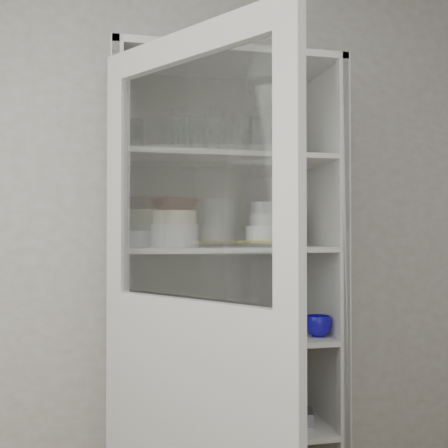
{
  "coord_description": "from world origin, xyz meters",
  "views": [
    {
      "loc": [
        -0.36,
        -1.16,
        1.31
      ],
      "look_at": [
        0.2,
        1.27,
        1.36
      ],
      "focal_mm": 45.0,
      "sensor_mm": 36.0,
      "label": 1
    }
  ],
  "objects_px": {
    "cupboard_door": "(191,369)",
    "goblet_2": "(248,145)",
    "cream_bowl": "(175,218)",
    "terracotta_bowl": "(175,205)",
    "yellow_trivet": "(262,242)",
    "plate_stack_front": "(175,236)",
    "mug_white": "(278,330)",
    "pantry_cabinet": "(221,317)",
    "goblet_1": "(220,140)",
    "plate_stack_back": "(136,239)",
    "goblet_3": "(289,144)",
    "mug_teal": "(274,323)",
    "cream_dish": "(195,420)",
    "goblet_0": "(131,139)",
    "white_ramekin": "(262,233)",
    "glass_platter": "(262,245)",
    "mug_blue": "(318,326)",
    "white_canister": "(146,325)",
    "teal_jar": "(224,323)",
    "grey_bowl_stack": "(266,224)",
    "tin_box": "(292,416)",
    "measuring_cups": "(162,338)"
  },
  "relations": [
    {
      "from": "goblet_1",
      "to": "goblet_3",
      "type": "height_order",
      "value": "goblet_1"
    },
    {
      "from": "terracotta_bowl",
      "to": "yellow_trivet",
      "type": "relative_size",
      "value": 1.26
    },
    {
      "from": "plate_stack_back",
      "to": "tin_box",
      "type": "distance_m",
      "value": 1.07
    },
    {
      "from": "goblet_0",
      "to": "plate_stack_back",
      "type": "relative_size",
      "value": 0.93
    },
    {
      "from": "goblet_1",
      "to": "plate_stack_back",
      "type": "height_order",
      "value": "goblet_1"
    },
    {
      "from": "white_ramekin",
      "to": "teal_jar",
      "type": "distance_m",
      "value": 0.44
    },
    {
      "from": "terracotta_bowl",
      "to": "mug_teal",
      "type": "distance_m",
      "value": 0.71
    },
    {
      "from": "white_ramekin",
      "to": "mug_white",
      "type": "bearing_deg",
      "value": -70.17
    },
    {
      "from": "plate_stack_back",
      "to": "tin_box",
      "type": "xyz_separation_m",
      "value": [
        0.7,
        -0.13,
        -0.81
      ]
    },
    {
      "from": "plate_stack_front",
      "to": "mug_blue",
      "type": "xyz_separation_m",
      "value": [
        0.64,
        -0.04,
        -0.4
      ]
    },
    {
      "from": "white_canister",
      "to": "cream_dish",
      "type": "relative_size",
      "value": 0.51
    },
    {
      "from": "mug_teal",
      "to": "white_canister",
      "type": "bearing_deg",
      "value": -166.69
    },
    {
      "from": "goblet_3",
      "to": "plate_stack_front",
      "type": "height_order",
      "value": "goblet_3"
    },
    {
      "from": "mug_blue",
      "to": "mug_teal",
      "type": "bearing_deg",
      "value": 142.43
    },
    {
      "from": "goblet_3",
      "to": "terracotta_bowl",
      "type": "distance_m",
      "value": 0.67
    },
    {
      "from": "mug_white",
      "to": "glass_platter",
      "type": "bearing_deg",
      "value": 122.37
    },
    {
      "from": "glass_platter",
      "to": "plate_stack_back",
      "type": "bearing_deg",
      "value": 163.53
    },
    {
      "from": "mug_teal",
      "to": "cream_dish",
      "type": "distance_m",
      "value": 0.55
    },
    {
      "from": "goblet_3",
      "to": "goblet_1",
      "type": "bearing_deg",
      "value": -178.69
    },
    {
      "from": "goblet_1",
      "to": "white_ramekin",
      "type": "bearing_deg",
      "value": -42.44
    },
    {
      "from": "cupboard_door",
      "to": "mug_white",
      "type": "bearing_deg",
      "value": 101.54
    },
    {
      "from": "goblet_1",
      "to": "grey_bowl_stack",
      "type": "distance_m",
      "value": 0.45
    },
    {
      "from": "cupboard_door",
      "to": "goblet_0",
      "type": "height_order",
      "value": "cupboard_door"
    },
    {
      "from": "yellow_trivet",
      "to": "teal_jar",
      "type": "xyz_separation_m",
      "value": [
        -0.16,
        0.07,
        -0.37
      ]
    },
    {
      "from": "plate_stack_back",
      "to": "cream_dish",
      "type": "height_order",
      "value": "plate_stack_back"
    },
    {
      "from": "tin_box",
      "to": "yellow_trivet",
      "type": "bearing_deg",
      "value": -168.41
    },
    {
      "from": "yellow_trivet",
      "to": "cream_dish",
      "type": "relative_size",
      "value": 0.74
    },
    {
      "from": "mug_teal",
      "to": "goblet_0",
      "type": "bearing_deg",
      "value": -174.53
    },
    {
      "from": "pantry_cabinet",
      "to": "terracotta_bowl",
      "type": "bearing_deg",
      "value": -154.11
    },
    {
      "from": "mug_teal",
      "to": "cream_dish",
      "type": "xyz_separation_m",
      "value": [
        -0.37,
        -0.01,
        -0.41
      ]
    },
    {
      "from": "yellow_trivet",
      "to": "measuring_cups",
      "type": "height_order",
      "value": "yellow_trivet"
    },
    {
      "from": "plate_stack_front",
      "to": "mug_white",
      "type": "height_order",
      "value": "plate_stack_front"
    },
    {
      "from": "goblet_0",
      "to": "mug_white",
      "type": "distance_m",
      "value": 1.07
    },
    {
      "from": "cupboard_door",
      "to": "mug_teal",
      "type": "xyz_separation_m",
      "value": [
        0.49,
        0.62,
        0.04
      ]
    },
    {
      "from": "goblet_1",
      "to": "white_ramekin",
      "type": "xyz_separation_m",
      "value": [
        0.16,
        -0.15,
        -0.43
      ]
    },
    {
      "from": "plate_stack_front",
      "to": "mug_blue",
      "type": "relative_size",
      "value": 1.73
    },
    {
      "from": "terracotta_bowl",
      "to": "yellow_trivet",
      "type": "xyz_separation_m",
      "value": [
        0.39,
        0.01,
        -0.16
      ]
    },
    {
      "from": "cream_bowl",
      "to": "cupboard_door",
      "type": "bearing_deg",
      "value": -92.48
    },
    {
      "from": "goblet_2",
      "to": "mug_white",
      "type": "height_order",
      "value": "goblet_2"
    },
    {
      "from": "cupboard_door",
      "to": "goblet_2",
      "type": "height_order",
      "value": "cupboard_door"
    },
    {
      "from": "cream_dish",
      "to": "plate_stack_front",
      "type": "bearing_deg",
      "value": -148.13
    },
    {
      "from": "goblet_3",
      "to": "teal_jar",
      "type": "relative_size",
      "value": 1.63
    },
    {
      "from": "goblet_1",
      "to": "plate_stack_front",
      "type": "bearing_deg",
      "value": -146.19
    },
    {
      "from": "cupboard_door",
      "to": "white_ramekin",
      "type": "distance_m",
      "value": 0.83
    },
    {
      "from": "terracotta_bowl",
      "to": "cream_dish",
      "type": "relative_size",
      "value": 0.93
    },
    {
      "from": "yellow_trivet",
      "to": "mug_teal",
      "type": "bearing_deg",
      "value": 39.4
    },
    {
      "from": "goblet_1",
      "to": "tin_box",
      "type": "relative_size",
      "value": 0.99
    },
    {
      "from": "plate_stack_front",
      "to": "tin_box",
      "type": "distance_m",
      "value": 0.99
    },
    {
      "from": "cupboard_door",
      "to": "glass_platter",
      "type": "xyz_separation_m",
      "value": [
        0.42,
        0.56,
        0.4
      ]
    },
    {
      "from": "goblet_1",
      "to": "grey_bowl_stack",
      "type": "bearing_deg",
      "value": -32.87
    }
  ]
}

